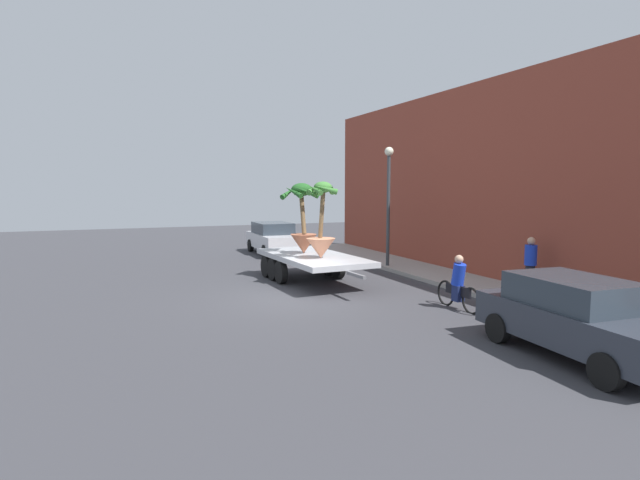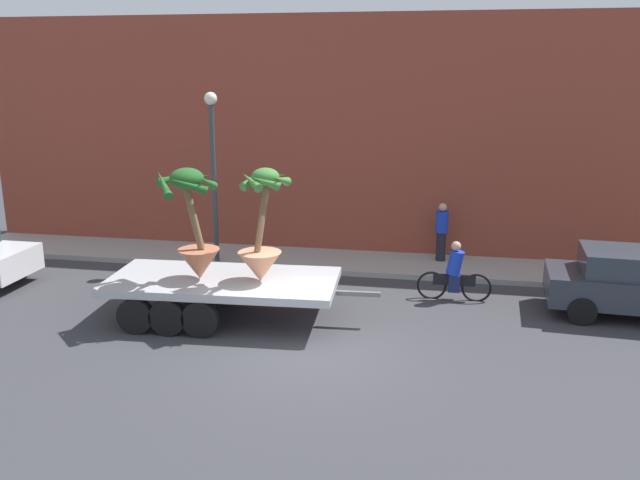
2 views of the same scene
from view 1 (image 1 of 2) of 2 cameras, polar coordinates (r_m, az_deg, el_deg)
The scene contains 11 objects.
ground_plane at distance 15.50m, azimuth -2.46°, elevation -6.55°, with size 60.00×60.00×0.00m, color #38383D.
sidewalk at distance 18.43m, azimuth 15.71°, elevation -4.52°, with size 24.00×2.20×0.15m, color #A39E99.
building_facade at distance 19.24m, azimuth 20.02°, elevation 6.26°, with size 24.00×1.20×7.15m, color brown.
flatbed_trailer at distance 18.12m, azimuth -1.16°, elevation -2.29°, with size 6.26×2.69×0.98m.
potted_palm_rear at distance 18.24m, azimuth -1.96°, elevation 2.15°, with size 1.47×1.52×2.53m.
potted_palm_middle at distance 16.86m, azimuth 0.15°, elevation 1.13°, with size 1.17×1.11×2.57m.
cyclist at distance 14.51m, azimuth 15.32°, elevation -4.93°, with size 1.84×0.34×1.54m.
parked_car at distance 11.25m, azimuth 27.05°, elevation -7.70°, with size 4.32×2.06×1.58m.
trailing_car at distance 25.73m, azimuth -5.25°, elevation 0.29°, with size 4.26×1.95×1.58m.
pedestrian_near_gate at distance 16.65m, azimuth 22.63°, elevation -2.49°, with size 0.36×0.36×1.71m.
street_lamp at distance 20.83m, azimuth 7.73°, elevation 5.56°, with size 0.36×0.36×4.83m.
Camera 1 is at (14.22, -5.16, 3.35)m, focal length 28.39 mm.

